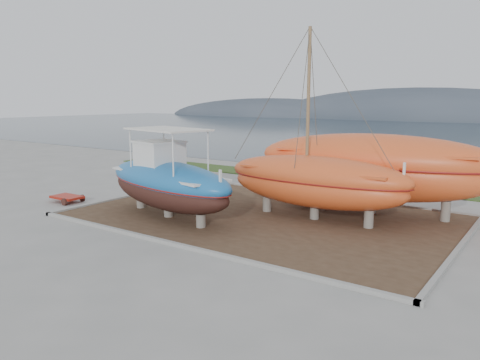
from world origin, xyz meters
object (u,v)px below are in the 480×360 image
Objects in this scene: orange_bare_hull at (373,175)px; white_dinghy at (192,190)px; blue_caique at (167,173)px; orange_sailboat at (317,125)px; red_trailer at (67,199)px.

white_dinghy is at bearing -171.45° from orange_bare_hull.
orange_bare_hull is at bearing 34.14° from white_dinghy.
blue_caique is 0.97× the size of orange_sailboat.
orange_sailboat is 3.54× the size of red_trailer.
orange_bare_hull is at bearing 24.08° from red_trailer.
orange_bare_hull is at bearing 55.32° from orange_sailboat.
orange_bare_hull reaches higher than white_dinghy.
orange_sailboat reaches higher than white_dinghy.
white_dinghy is 1.40× the size of red_trailer.
orange_sailboat is at bearing -132.70° from orange_bare_hull.
blue_caique is 4.31m from white_dinghy.
red_trailer is (-15.24, -7.31, -1.85)m from orange_bare_hull.
orange_sailboat is at bearing 18.69° from white_dinghy.
blue_caique is 7.60m from orange_sailboat.
white_dinghy is 10.18m from orange_bare_hull.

